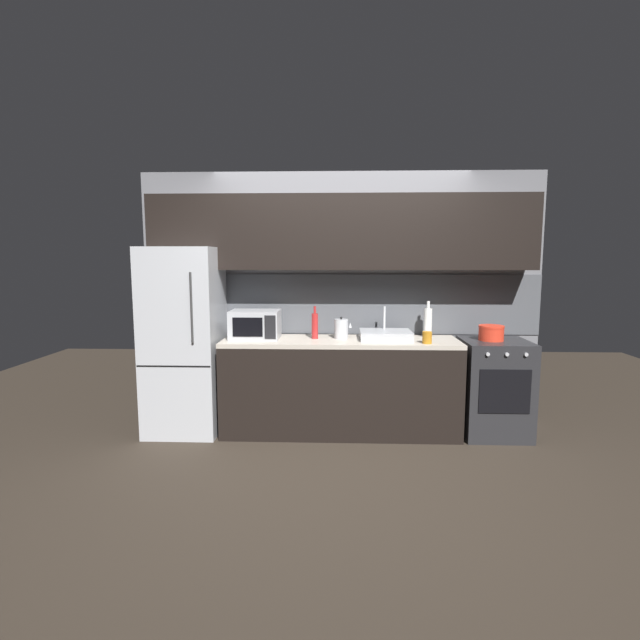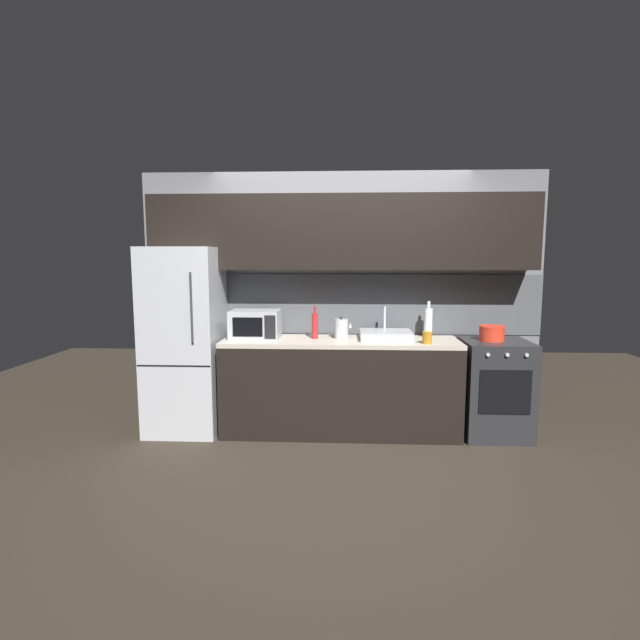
{
  "view_description": "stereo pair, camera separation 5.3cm",
  "coord_description": "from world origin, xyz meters",
  "px_view_note": "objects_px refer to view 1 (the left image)",
  "views": [
    {
      "loc": [
        -0.03,
        -3.59,
        1.66
      ],
      "look_at": [
        -0.19,
        0.9,
        1.08
      ],
      "focal_mm": 27.15,
      "sensor_mm": 36.0,
      "label": 1
    },
    {
      "loc": [
        0.03,
        -3.59,
        1.66
      ],
      "look_at": [
        -0.19,
        0.9,
        1.08
      ],
      "focal_mm": 27.15,
      "sensor_mm": 36.0,
      "label": 2
    }
  ],
  "objects_px": {
    "microwave": "(255,325)",
    "mug_amber": "(427,338)",
    "kettle": "(341,329)",
    "wine_bottle_red": "(315,325)",
    "oven_range": "(494,387)",
    "refrigerator": "(184,340)",
    "cooking_pot": "(491,333)",
    "wine_bottle_white": "(428,322)"
  },
  "relations": [
    {
      "from": "microwave",
      "to": "mug_amber",
      "type": "distance_m",
      "value": 1.6
    },
    {
      "from": "kettle",
      "to": "wine_bottle_red",
      "type": "height_order",
      "value": "wine_bottle_red"
    },
    {
      "from": "oven_range",
      "to": "microwave",
      "type": "distance_m",
      "value": 2.33
    },
    {
      "from": "kettle",
      "to": "mug_amber",
      "type": "bearing_deg",
      "value": -17.48
    },
    {
      "from": "refrigerator",
      "to": "cooking_pot",
      "type": "xyz_separation_m",
      "value": [
        2.89,
        0.0,
        0.09
      ]
    },
    {
      "from": "oven_range",
      "to": "microwave",
      "type": "bearing_deg",
      "value": 179.5
    },
    {
      "from": "refrigerator",
      "to": "mug_amber",
      "type": "xyz_separation_m",
      "value": [
        2.26,
        -0.19,
        0.07
      ]
    },
    {
      "from": "wine_bottle_white",
      "to": "cooking_pot",
      "type": "xyz_separation_m",
      "value": [
        0.56,
        -0.18,
        -0.08
      ]
    },
    {
      "from": "kettle",
      "to": "wine_bottle_red",
      "type": "bearing_deg",
      "value": -178.18
    },
    {
      "from": "refrigerator",
      "to": "cooking_pot",
      "type": "height_order",
      "value": "refrigerator"
    },
    {
      "from": "refrigerator",
      "to": "kettle",
      "type": "relative_size",
      "value": 8.39
    },
    {
      "from": "mug_amber",
      "to": "cooking_pot",
      "type": "relative_size",
      "value": 0.47
    },
    {
      "from": "kettle",
      "to": "microwave",
      "type": "bearing_deg",
      "value": -177.81
    },
    {
      "from": "oven_range",
      "to": "cooking_pot",
      "type": "relative_size",
      "value": 3.91
    },
    {
      "from": "microwave",
      "to": "wine_bottle_white",
      "type": "distance_m",
      "value": 1.66
    },
    {
      "from": "microwave",
      "to": "wine_bottle_red",
      "type": "relative_size",
      "value": 1.48
    },
    {
      "from": "wine_bottle_red",
      "to": "mug_amber",
      "type": "xyz_separation_m",
      "value": [
        1.02,
        -0.23,
        -0.07
      ]
    },
    {
      "from": "oven_range",
      "to": "kettle",
      "type": "relative_size",
      "value": 4.29
    },
    {
      "from": "refrigerator",
      "to": "kettle",
      "type": "bearing_deg",
      "value": 1.9
    },
    {
      "from": "microwave",
      "to": "wine_bottle_red",
      "type": "bearing_deg",
      "value": 2.36
    },
    {
      "from": "microwave",
      "to": "wine_bottle_red",
      "type": "height_order",
      "value": "wine_bottle_red"
    },
    {
      "from": "refrigerator",
      "to": "wine_bottle_red",
      "type": "bearing_deg",
      "value": 1.92
    },
    {
      "from": "wine_bottle_white",
      "to": "kettle",
      "type": "bearing_deg",
      "value": -171.36
    },
    {
      "from": "wine_bottle_red",
      "to": "kettle",
      "type": "bearing_deg",
      "value": 1.82
    },
    {
      "from": "microwave",
      "to": "refrigerator",
      "type": "bearing_deg",
      "value": -178.45
    },
    {
      "from": "refrigerator",
      "to": "microwave",
      "type": "xyz_separation_m",
      "value": [
        0.68,
        0.02,
        0.15
      ]
    },
    {
      "from": "kettle",
      "to": "wine_bottle_red",
      "type": "relative_size",
      "value": 0.68
    },
    {
      "from": "wine_bottle_red",
      "to": "oven_range",
      "type": "bearing_deg",
      "value": -1.46
    },
    {
      "from": "mug_amber",
      "to": "refrigerator",
      "type": "bearing_deg",
      "value": 175.16
    },
    {
      "from": "kettle",
      "to": "wine_bottle_white",
      "type": "distance_m",
      "value": 0.85
    },
    {
      "from": "refrigerator",
      "to": "wine_bottle_red",
      "type": "height_order",
      "value": "refrigerator"
    },
    {
      "from": "oven_range",
      "to": "wine_bottle_white",
      "type": "bearing_deg",
      "value": 163.5
    },
    {
      "from": "kettle",
      "to": "wine_bottle_white",
      "type": "height_order",
      "value": "wine_bottle_white"
    },
    {
      "from": "oven_range",
      "to": "mug_amber",
      "type": "bearing_deg",
      "value": -164.17
    },
    {
      "from": "oven_range",
      "to": "cooking_pot",
      "type": "height_order",
      "value": "cooking_pot"
    },
    {
      "from": "cooking_pot",
      "to": "kettle",
      "type": "bearing_deg",
      "value": 177.96
    },
    {
      "from": "wine_bottle_white",
      "to": "mug_amber",
      "type": "bearing_deg",
      "value": -100.83
    },
    {
      "from": "oven_range",
      "to": "wine_bottle_white",
      "type": "height_order",
      "value": "wine_bottle_white"
    },
    {
      "from": "wine_bottle_white",
      "to": "wine_bottle_red",
      "type": "distance_m",
      "value": 1.1
    },
    {
      "from": "wine_bottle_white",
      "to": "oven_range",
      "type": "bearing_deg",
      "value": -16.5
    },
    {
      "from": "oven_range",
      "to": "mug_amber",
      "type": "distance_m",
      "value": 0.86
    },
    {
      "from": "wine_bottle_white",
      "to": "cooking_pot",
      "type": "height_order",
      "value": "wine_bottle_white"
    }
  ]
}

